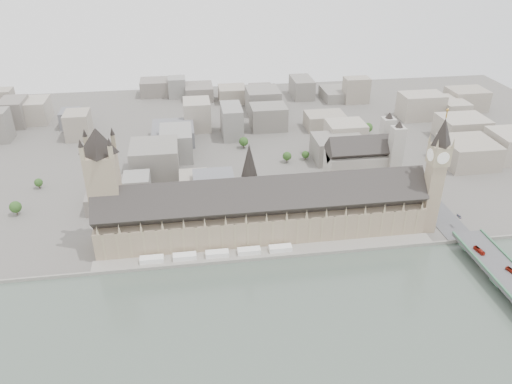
{
  "coord_description": "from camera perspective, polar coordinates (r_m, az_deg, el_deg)",
  "views": [
    {
      "loc": [
        -56.37,
        -324.38,
        231.54
      ],
      "look_at": [
        -3.04,
        36.58,
        32.13
      ],
      "focal_mm": 35.0,
      "sensor_mm": 36.0,
      "label": 1
    }
  ],
  "objects": [
    {
      "name": "westminster_abbey",
      "position": [
        496.48,
        12.14,
        3.41
      ],
      "size": [
        68.0,
        36.0,
        64.0
      ],
      "color": "#A59D94",
      "rests_on": "ground"
    },
    {
      "name": "city_skyline_inland",
      "position": [
        610.37,
        -2.61,
        8.25
      ],
      "size": [
        720.0,
        360.0,
        38.0
      ],
      "primitive_type": null,
      "color": "gray",
      "rests_on": "ground"
    },
    {
      "name": "elizabeth_tower",
      "position": [
        422.31,
        19.92,
        2.59
      ],
      "size": [
        17.0,
        17.0,
        107.5
      ],
      "color": "gray",
      "rests_on": "ground"
    },
    {
      "name": "red_bus_north",
      "position": [
        415.98,
        24.14,
        -6.1
      ],
      "size": [
        4.13,
        10.81,
        2.94
      ],
      "primitive_type": "imported",
      "rotation": [
        0.0,
        0.0,
        0.16
      ],
      "color": "#A31F12",
      "rests_on": "westminster_bridge"
    },
    {
      "name": "red_bus_south",
      "position": [
        403.57,
        27.23,
        -8.04
      ],
      "size": [
        5.28,
        10.01,
        2.73
      ],
      "primitive_type": "imported",
      "rotation": [
        0.0,
        0.0,
        0.32
      ],
      "color": "#A52414",
      "rests_on": "westminster_bridge"
    },
    {
      "name": "embankment_wall",
      "position": [
        389.63,
        1.56,
        -7.54
      ],
      "size": [
        600.0,
        1.5,
        3.0
      ],
      "primitive_type": "cube",
      "color": "gray",
      "rests_on": "ground"
    },
    {
      "name": "victoria_tower",
      "position": [
        397.7,
        -16.98,
        0.99
      ],
      "size": [
        30.0,
        30.0,
        100.0
      ],
      "color": "gray",
      "rests_on": "ground"
    },
    {
      "name": "car_approach",
      "position": [
        456.24,
        22.21,
        -2.59
      ],
      "size": [
        2.52,
        5.72,
        1.63
      ],
      "primitive_type": "imported",
      "rotation": [
        0.0,
        0.0,
        0.04
      ],
      "color": "gray",
      "rests_on": "westminster_bridge"
    },
    {
      "name": "park_trees",
      "position": [
        447.32,
        -1.32,
        -1.41
      ],
      "size": [
        110.0,
        30.0,
        15.0
      ],
      "primitive_type": null,
      "color": "#254719",
      "rests_on": "ground"
    },
    {
      "name": "terrace_tents",
      "position": [
        390.86,
        -4.46,
        -7.05
      ],
      "size": [
        118.0,
        7.0,
        4.0
      ],
      "color": "white",
      "rests_on": "river_terrace"
    },
    {
      "name": "river_terrace",
      "position": [
        395.9,
        1.38,
        -6.97
      ],
      "size": [
        270.0,
        15.0,
        2.0
      ],
      "primitive_type": "cube",
      "color": "gray",
      "rests_on": "ground"
    },
    {
      "name": "palace_of_westminster",
      "position": [
        406.42,
        0.77,
        -2.27
      ],
      "size": [
        265.0,
        40.73,
        55.44
      ],
      "color": "gray",
      "rests_on": "ground"
    },
    {
      "name": "central_tower",
      "position": [
        393.78,
        -0.78,
        2.49
      ],
      "size": [
        13.0,
        13.0,
        48.0
      ],
      "color": "gray",
      "rests_on": "ground"
    },
    {
      "name": "ground",
      "position": [
        402.51,
        1.2,
        -6.47
      ],
      "size": [
        900.0,
        900.0,
        0.0
      ],
      "primitive_type": "plane",
      "color": "#595651",
      "rests_on": "ground"
    }
  ]
}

